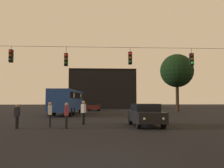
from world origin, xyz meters
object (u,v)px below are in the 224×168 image
(pedestrian_crossing_left, at_px, (17,115))
(pedestrian_near_bus, at_px, (66,114))
(pedestrian_crossing_right, at_px, (50,113))
(car_far_left, at_px, (94,106))
(tree_left_silhouette, at_px, (177,71))
(car_near_right, at_px, (145,114))
(pedestrian_crossing_center, at_px, (83,111))
(city_bus, at_px, (67,100))

(pedestrian_crossing_left, bearing_deg, pedestrian_near_bus, -0.06)
(pedestrian_crossing_right, height_order, pedestrian_near_bus, pedestrian_crossing_right)
(car_far_left, bearing_deg, pedestrian_crossing_left, -99.25)
(pedestrian_crossing_left, relative_size, tree_left_silhouette, 0.17)
(pedestrian_crossing_right, relative_size, pedestrian_near_bus, 1.02)
(car_near_right, height_order, pedestrian_crossing_center, pedestrian_crossing_center)
(city_bus, bearing_deg, tree_left_silhouette, 22.74)
(pedestrian_crossing_center, distance_m, tree_left_silhouette, 24.85)
(car_near_right, height_order, tree_left_silhouette, tree_left_silhouette)
(pedestrian_crossing_center, height_order, pedestrian_near_bus, pedestrian_crossing_center)
(city_bus, distance_m, pedestrian_near_bus, 15.74)
(pedestrian_crossing_center, bearing_deg, car_near_right, -17.65)
(car_far_left, bearing_deg, pedestrian_near_bus, -92.78)
(pedestrian_crossing_left, height_order, pedestrian_crossing_right, pedestrian_crossing_right)
(tree_left_silhouette, bearing_deg, car_near_right, -113.35)
(pedestrian_near_bus, height_order, tree_left_silhouette, tree_left_silhouette)
(city_bus, bearing_deg, car_near_right, -64.13)
(car_near_right, bearing_deg, pedestrian_near_bus, -169.20)
(pedestrian_crossing_right, bearing_deg, car_far_left, 84.53)
(car_far_left, relative_size, pedestrian_near_bus, 2.80)
(pedestrian_near_bus, bearing_deg, pedestrian_crossing_center, 68.63)
(pedestrian_near_bus, relative_size, tree_left_silhouette, 0.18)
(pedestrian_crossing_left, distance_m, tree_left_silhouette, 29.00)
(city_bus, height_order, car_far_left, city_bus)
(car_far_left, distance_m, pedestrian_crossing_right, 25.91)
(city_bus, bearing_deg, car_far_left, 73.81)
(city_bus, height_order, pedestrian_near_bus, city_bus)
(city_bus, relative_size, car_far_left, 2.49)
(pedestrian_crossing_center, bearing_deg, tree_left_silhouette, 56.05)
(city_bus, bearing_deg, pedestrian_near_bus, -83.07)
(pedestrian_crossing_left, bearing_deg, pedestrian_crossing_center, 30.65)
(car_near_right, xyz_separation_m, pedestrian_crossing_left, (-8.23, -0.99, 0.05))
(car_near_right, distance_m, pedestrian_crossing_right, 6.37)
(pedestrian_crossing_left, relative_size, pedestrian_crossing_center, 0.88)
(pedestrian_near_bus, bearing_deg, car_near_right, 10.80)
(city_bus, height_order, pedestrian_crossing_left, city_bus)
(pedestrian_crossing_center, relative_size, tree_left_silhouette, 0.19)
(car_far_left, bearing_deg, pedestrian_crossing_right, -95.47)
(city_bus, bearing_deg, pedestrian_crossing_left, -94.19)
(pedestrian_crossing_center, distance_m, pedestrian_near_bus, 2.52)
(pedestrian_crossing_center, bearing_deg, city_bus, 101.99)
(city_bus, relative_size, pedestrian_near_bus, 6.97)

